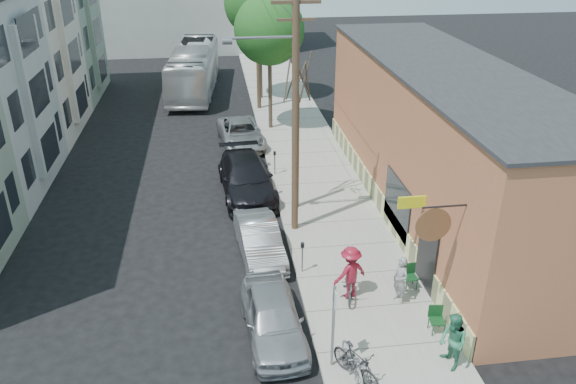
{
  "coord_description": "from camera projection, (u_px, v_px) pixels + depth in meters",
  "views": [
    {
      "loc": [
        -0.63,
        -16.9,
        12.03
      ],
      "look_at": [
        2.26,
        4.43,
        1.5
      ],
      "focal_mm": 35.0,
      "sensor_mm": 36.0,
      "label": 1
    }
  ],
  "objects": [
    {
      "name": "sign_post",
      "position": [
        334.0,
        319.0,
        15.85
      ],
      "size": [
        0.07,
        0.45,
        2.8
      ],
      "color": "slate",
      "rests_on": "sidewalk"
    },
    {
      "name": "tree_leafy_far",
      "position": [
        259.0,
        3.0,
        38.33
      ],
      "size": [
        4.82,
        4.82,
        9.09
      ],
      "color": "#44392C",
      "rests_on": "sidewalk"
    },
    {
      "name": "car_3",
      "position": [
        241.0,
        133.0,
        32.77
      ],
      "size": [
        2.86,
        5.31,
        1.42
      ],
      "primitive_type": "imported",
      "rotation": [
        0.0,
        0.0,
        0.1
      ],
      "color": "#9A9CA1",
      "rests_on": "ground"
    },
    {
      "name": "tree_bare",
      "position": [
        296.0,
        153.0,
        24.53
      ],
      "size": [
        0.24,
        0.24,
        5.28
      ],
      "color": "#44392C",
      "rests_on": "sidewalk"
    },
    {
      "name": "patron_grey",
      "position": [
        400.0,
        280.0,
        18.96
      ],
      "size": [
        0.6,
        0.74,
        1.75
      ],
      "primitive_type": "imported",
      "rotation": [
        0.0,
        0.0,
        -1.24
      ],
      "color": "gray",
      "rests_on": "sidewalk"
    },
    {
      "name": "sidewalk",
      "position": [
        308.0,
        161.0,
        30.68
      ],
      "size": [
        4.5,
        58.0,
        0.15
      ],
      "primitive_type": "cube",
      "color": "#9D9D91",
      "rests_on": "ground"
    },
    {
      "name": "patio_chair_b",
      "position": [
        437.0,
        320.0,
        17.73
      ],
      "size": [
        0.56,
        0.56,
        0.88
      ],
      "primitive_type": null,
      "rotation": [
        0.0,
        0.0,
        -0.14
      ],
      "color": "#113E1C",
      "rests_on": "sidewalk"
    },
    {
      "name": "car_2",
      "position": [
        246.0,
        178.0,
        26.8
      ],
      "size": [
        2.79,
        5.99,
        1.69
      ],
      "primitive_type": "imported",
      "rotation": [
        0.0,
        0.0,
        0.07
      ],
      "color": "black",
      "rests_on": "ground"
    },
    {
      "name": "ground",
      "position": [
        243.0,
        286.0,
        20.41
      ],
      "size": [
        120.0,
        120.0,
        0.0
      ],
      "primitive_type": "plane",
      "color": "black"
    },
    {
      "name": "utility_pole_near",
      "position": [
        294.0,
        109.0,
        21.6
      ],
      "size": [
        3.57,
        0.28,
        10.0
      ],
      "color": "#503A28",
      "rests_on": "sidewalk"
    },
    {
      "name": "patio_chair_a",
      "position": [
        410.0,
        277.0,
        19.88
      ],
      "size": [
        0.53,
        0.53,
        0.88
      ],
      "primitive_type": null,
      "rotation": [
        0.0,
        0.0,
        0.06
      ],
      "color": "#113E1C",
      "rests_on": "sidewalk"
    },
    {
      "name": "car_1",
      "position": [
        259.0,
        240.0,
        21.93
      ],
      "size": [
        1.88,
        4.41,
        1.41
      ],
      "primitive_type": "imported",
      "rotation": [
        0.0,
        0.0,
        0.09
      ],
      "color": "#919498",
      "rests_on": "ground"
    },
    {
      "name": "tree_leafy_mid",
      "position": [
        269.0,
        30.0,
        32.77
      ],
      "size": [
        4.15,
        4.15,
        8.09
      ],
      "color": "#44392C",
      "rests_on": "sidewalk"
    },
    {
      "name": "cyclist_bike",
      "position": [
        349.0,
        285.0,
        19.41
      ],
      "size": [
        0.93,
        1.83,
        0.92
      ],
      "primitive_type": "imported",
      "rotation": [
        0.0,
        0.0,
        -0.19
      ],
      "color": "black",
      "rests_on": "sidewalk"
    },
    {
      "name": "cafe_building",
      "position": [
        439.0,
        140.0,
        24.48
      ],
      "size": [
        6.6,
        20.2,
        6.61
      ],
      "color": "#AE6240",
      "rests_on": "ground"
    },
    {
      "name": "parked_bike_b",
      "position": [
        353.0,
        359.0,
        16.12
      ],
      "size": [
        0.78,
        1.84,
        0.94
      ],
      "primitive_type": "imported",
      "rotation": [
        0.0,
        0.0,
        0.09
      ],
      "color": "gray",
      "rests_on": "sidewalk"
    },
    {
      "name": "parked_bike_a",
      "position": [
        356.0,
        364.0,
        15.81
      ],
      "size": [
        1.39,
        1.9,
        1.13
      ],
      "primitive_type": "imported",
      "rotation": [
        0.0,
        0.0,
        0.51
      ],
      "color": "black",
      "rests_on": "sidewalk"
    },
    {
      "name": "utility_pole_far",
      "position": [
        258.0,
        31.0,
        36.77
      ],
      "size": [
        1.8,
        0.28,
        10.0
      ],
      "color": "#503A28",
      "rests_on": "sidewalk"
    },
    {
      "name": "parking_meter_far",
      "position": [
        275.0,
        159.0,
        28.58
      ],
      "size": [
        0.14,
        0.14,
        1.24
      ],
      "color": "slate",
      "rests_on": "sidewalk"
    },
    {
      "name": "parking_meter_near",
      "position": [
        302.0,
        252.0,
        20.6
      ],
      "size": [
        0.14,
        0.14,
        1.24
      ],
      "color": "slate",
      "rests_on": "sidewalk"
    },
    {
      "name": "patron_green",
      "position": [
        453.0,
        342.0,
        16.14
      ],
      "size": [
        0.8,
        0.97,
        1.82
      ],
      "primitive_type": "imported",
      "rotation": [
        0.0,
        0.0,
        -1.44
      ],
      "color": "#317B5A",
      "rests_on": "sidewalk"
    },
    {
      "name": "cyclist",
      "position": [
        350.0,
        272.0,
        19.18
      ],
      "size": [
        1.45,
        1.15,
        1.96
      ],
      "primitive_type": "imported",
      "rotation": [
        0.0,
        0.0,
        3.52
      ],
      "color": "maroon",
      "rests_on": "sidewalk"
    },
    {
      "name": "car_0",
      "position": [
        273.0,
        317.0,
        17.62
      ],
      "size": [
        2.01,
        4.47,
        1.49
      ],
      "primitive_type": "imported",
      "rotation": [
        0.0,
        0.0,
        0.06
      ],
      "color": "#A3A4AB",
      "rests_on": "ground"
    },
    {
      "name": "bus",
      "position": [
        194.0,
        69.0,
        42.61
      ],
      "size": [
        3.97,
        12.58,
        3.45
      ],
      "primitive_type": "imported",
      "rotation": [
        0.0,
        0.0,
        -0.09
      ],
      "color": "silver",
      "rests_on": "ground"
    }
  ]
}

